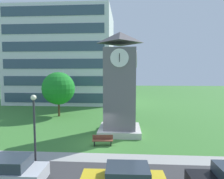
# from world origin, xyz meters

# --- Properties ---
(ground_plane) EXTENTS (160.00, 160.00, 0.00)m
(ground_plane) POSITION_xyz_m (0.00, 0.00, 0.00)
(ground_plane) COLOR #3D7A33
(kerb_strip) EXTENTS (120.00, 1.60, 0.01)m
(kerb_strip) POSITION_xyz_m (0.00, -3.13, 0.00)
(kerb_strip) COLOR #9E9E99
(kerb_strip) RESTS_ON ground
(office_building) EXTENTS (20.96, 14.22, 19.20)m
(office_building) POSITION_xyz_m (-11.10, 25.85, 9.60)
(office_building) COLOR silver
(office_building) RESTS_ON ground
(clock_tower) EXTENTS (4.28, 4.28, 10.48)m
(clock_tower) POSITION_xyz_m (1.76, 3.11, 4.68)
(clock_tower) COLOR slate
(clock_tower) RESTS_ON ground
(park_bench) EXTENTS (1.83, 0.63, 0.88)m
(park_bench) POSITION_xyz_m (0.36, -0.59, 0.46)
(park_bench) COLOR brown
(park_bench) RESTS_ON ground
(street_lamp) EXTENTS (0.36, 0.36, 4.90)m
(street_lamp) POSITION_xyz_m (-3.69, -4.86, 3.11)
(street_lamp) COLOR #333338
(street_lamp) RESTS_ON ground
(tree_streetside) EXTENTS (4.71, 4.71, 6.44)m
(tree_streetside) POSITION_xyz_m (-7.31, 10.53, 4.08)
(tree_streetside) COLOR #513823
(tree_streetside) RESTS_ON ground
(parked_car_silver) EXTENTS (4.43, 2.04, 1.69)m
(parked_car_silver) POSITION_xyz_m (-4.28, -7.20, 0.86)
(parked_car_silver) COLOR silver
(parked_car_silver) RESTS_ON ground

